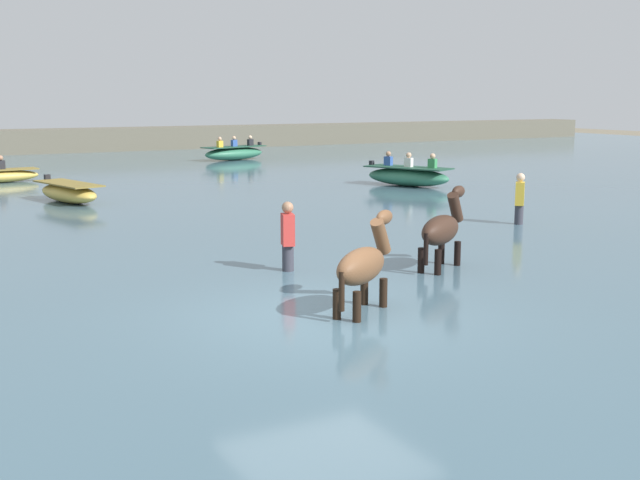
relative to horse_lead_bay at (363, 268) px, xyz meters
The scene contains 10 objects.
ground_plane 1.20m from the horse_lead_bay, behind, with size 120.00×120.00×0.00m, color #756B56.
water_surface 10.07m from the horse_lead_bay, 93.31° to the left, with size 90.00×90.00×0.43m, color #476675.
horse_lead_bay is the anchor object (origin of this frame).
horse_trailing_dark_bay 3.23m from the horse_lead_bay, 33.23° to the left, with size 1.58×1.10×1.81m.
boat_mid_outer 15.99m from the horse_lead_bay, 52.84° to the left, with size 2.23×3.21×1.12m.
boat_distant_west 27.17m from the horse_lead_bay, 71.06° to the left, with size 3.43×1.91×1.12m.
boat_far_inshore 20.53m from the horse_lead_bay, 95.88° to the left, with size 2.56×1.04×0.94m.
boat_far_offshore 13.97m from the horse_lead_bay, 94.75° to the left, with size 1.59×2.94×0.69m.
person_onlooker_left 8.73m from the horse_lead_bay, 33.48° to the left, with size 0.37×0.37×1.63m.
person_onlooker_right 2.88m from the horse_lead_bay, 84.74° to the left, with size 0.29×0.37×1.63m.
Camera 1 is at (-5.13, -9.20, 3.40)m, focal length 44.88 mm.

